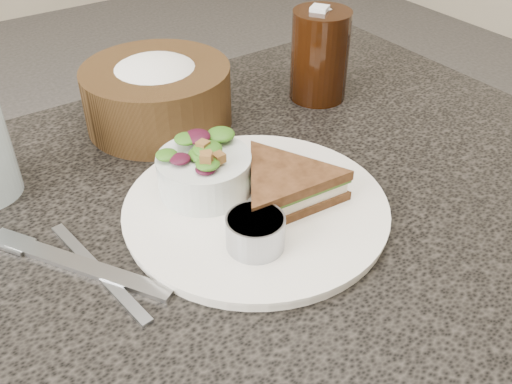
{
  "coord_description": "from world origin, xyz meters",
  "views": [
    {
      "loc": [
        -0.28,
        -0.44,
        1.15
      ],
      "look_at": [
        0.01,
        -0.03,
        0.78
      ],
      "focal_mm": 40.0,
      "sensor_mm": 36.0,
      "label": 1
    }
  ],
  "objects": [
    {
      "name": "orange_wedge",
      "position": [
        0.02,
        0.03,
        0.78
      ],
      "size": [
        0.1,
        0.1,
        0.03
      ],
      "primitive_type": "cone",
      "rotation": [
        0.0,
        0.0,
        0.72
      ],
      "color": "orange",
      "rests_on": "dinner_plate"
    },
    {
      "name": "dressing_ramekin",
      "position": [
        -0.03,
        -0.08,
        0.78
      ],
      "size": [
        0.08,
        0.08,
        0.04
      ],
      "primitive_type": "cylinder",
      "rotation": [
        0.0,
        0.0,
        0.42
      ],
      "color": "#989CA5",
      "rests_on": "dinner_plate"
    },
    {
      "name": "fork",
      "position": [
        -0.18,
        -0.01,
        0.75
      ],
      "size": [
        0.12,
        0.17,
        0.01
      ],
      "primitive_type": "cube",
      "rotation": [
        0.0,
        0.0,
        0.56
      ],
      "color": "#9F9FA0",
      "rests_on": "dining_table"
    },
    {
      "name": "knife",
      "position": [
        -0.17,
        -0.02,
        0.75
      ],
      "size": [
        0.03,
        0.18,
        0.0
      ],
      "primitive_type": "cube",
      "rotation": [
        0.0,
        0.0,
        0.13
      ],
      "color": "#A8AEB8",
      "rests_on": "dining_table"
    },
    {
      "name": "sandwich",
      "position": [
        0.04,
        -0.04,
        0.78
      ],
      "size": [
        0.16,
        0.16,
        0.04
      ],
      "primitive_type": null,
      "rotation": [
        0.0,
        0.0,
        -0.06
      ],
      "color": "brown",
      "rests_on": "dinner_plate"
    },
    {
      "name": "dinner_plate",
      "position": [
        0.01,
        -0.03,
        0.76
      ],
      "size": [
        0.29,
        0.29,
        0.01
      ],
      "primitive_type": "cylinder",
      "color": "white",
      "rests_on": "dining_table"
    },
    {
      "name": "bread_basket",
      "position": [
        0.01,
        0.22,
        0.81
      ],
      "size": [
        0.24,
        0.24,
        0.11
      ],
      "primitive_type": null,
      "rotation": [
        0.0,
        0.0,
        0.21
      ],
      "color": "#452F17",
      "rests_on": "dining_table"
    },
    {
      "name": "cola_glass",
      "position": [
        0.25,
        0.16,
        0.82
      ],
      "size": [
        0.1,
        0.1,
        0.14
      ],
      "primitive_type": null,
      "rotation": [
        0.0,
        0.0,
        0.23
      ],
      "color": "black",
      "rests_on": "dining_table"
    },
    {
      "name": "salad_bowl",
      "position": [
        -0.02,
        0.03,
        0.79
      ],
      "size": [
        0.13,
        0.13,
        0.06
      ],
      "primitive_type": null,
      "rotation": [
        0.0,
        0.0,
        0.19
      ],
      "color": "silver",
      "rests_on": "dinner_plate"
    }
  ]
}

